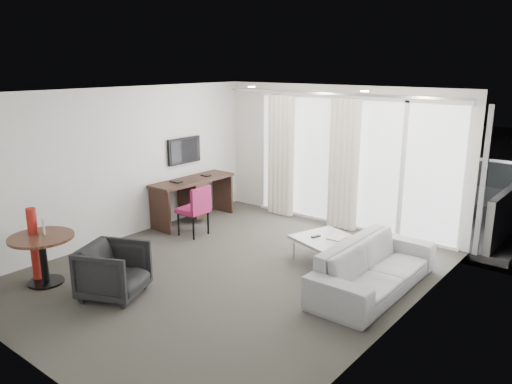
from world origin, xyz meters
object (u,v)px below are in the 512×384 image
Objects in this scene: coffee_table at (326,250)px; rattan_chair_a at (403,202)px; desk_chair at (193,211)px; tub_armchair at (114,271)px; round_table at (44,260)px; sofa at (374,267)px; desk at (193,200)px; rattan_chair_b at (446,202)px; red_lamp at (35,245)px.

rattan_chair_a is at bearing 86.72° from coffee_table.
tub_armchair is at bearing -69.66° from desk_chair.
desk_chair is 1.04× the size of round_table.
round_table reaches higher than coffee_table.
desk_chair is 0.40× the size of sofa.
coffee_table is 1.12m from sofa.
rattan_chair_a reaches higher than coffee_table.
desk_chair is at bearing -2.90° from tub_armchair.
desk is at bearing 134.19° from desk_chair.
rattan_chair_b is (0.79, 3.08, 0.22)m from coffee_table.
tub_armchair is 3.17m from coffee_table.
round_table reaches higher than sofa.
red_lamp is at bearing -98.34° from desk_chair.
desk reaches higher than tub_armchair.
coffee_table is 2.59m from rattan_chair_a.
tub_armchair is at bearing -62.54° from desk.
rattan_chair_a reaches higher than tub_armchair.
rattan_chair_a reaches higher than round_table.
desk is 3.08m from coffee_table.
sofa is at bearing -77.96° from rattan_chair_b.
desk_chair is 2.72m from round_table.
round_table is 7.09m from rattan_chair_b.
rattan_chair_a is (3.22, 2.42, -0.00)m from desk.
tub_armchair is (1.08, 0.37, 0.01)m from round_table.
desk_chair is at bearing -124.79° from rattan_chair_b.
rattan_chair_a is (-0.87, 3.03, 0.09)m from sofa.
rattan_chair_a is at bearing 62.59° from red_lamp.
red_lamp is (-0.34, -2.73, 0.08)m from desk_chair.
red_lamp is at bearing -131.90° from coffee_table.
desk_chair reaches higher than desk.
rattan_chair_a is (2.78, 5.71, 0.07)m from round_table.
tub_armchair is at bearing 18.91° from round_table.
rattan_chair_b is (0.64, 0.50, -0.00)m from rattan_chair_a.
tub_armchair is at bearing -122.07° from rattan_chair_a.
desk is 2.15× the size of rattan_chair_a.
desk is at bearing -134.60° from rattan_chair_b.
tub_armchair is 0.35× the size of sofa.
tub_armchair is at bearing 131.95° from sofa.
coffee_table is at bearing 48.10° from red_lamp.
rattan_chair_b reaches higher than sofa.
tub_armchair is at bearing -103.54° from rattan_chair_b.
desk_chair is at bearing -145.69° from rattan_chair_a.
tub_armchair is 0.95× the size of rattan_chair_b.
desk_chair is 0.85× the size of red_lamp.
desk reaches higher than sofa.
desk_chair reaches higher than coffee_table.
sofa is (3.66, 2.68, -0.02)m from round_table.
round_table is at bearing 126.28° from sofa.
round_table is at bearing -110.56° from rattan_chair_b.
rattan_chair_b is (-0.23, 3.53, 0.08)m from sofa.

